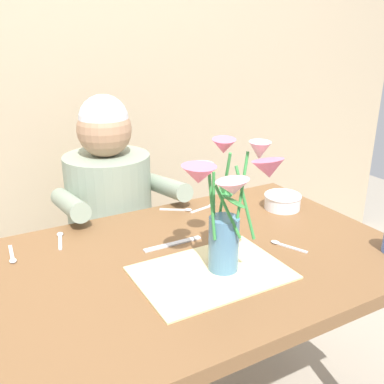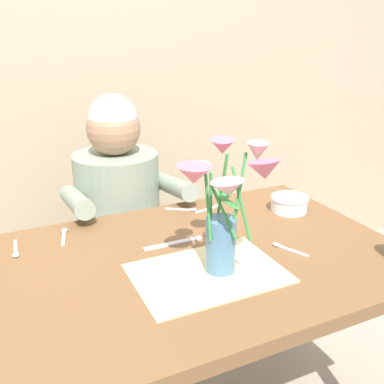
{
  "view_description": "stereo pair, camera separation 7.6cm",
  "coord_description": "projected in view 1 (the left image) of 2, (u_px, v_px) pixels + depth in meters",
  "views": [
    {
      "loc": [
        -0.56,
        -0.97,
        1.35
      ],
      "look_at": [
        0.0,
        0.05,
        0.92
      ],
      "focal_mm": 40.3,
      "sensor_mm": 36.0,
      "label": 1
    },
    {
      "loc": [
        -0.49,
        -1.0,
        1.35
      ],
      "look_at": [
        0.0,
        0.05,
        0.92
      ],
      "focal_mm": 40.3,
      "sensor_mm": 36.0,
      "label": 2
    }
  ],
  "objects": [
    {
      "name": "seated_person",
      "position": [
        112.0,
        233.0,
        1.8
      ],
      "size": [
        0.45,
        0.47,
        1.14
      ],
      "rotation": [
        0.0,
        0.0,
        -0.03
      ],
      "color": "#4C4C56",
      "rests_on": "ground_plane"
    },
    {
      "name": "spoon_3",
      "position": [
        283.0,
        245.0,
        1.31
      ],
      "size": [
        0.06,
        0.11,
        0.01
      ],
      "color": "silver",
      "rests_on": "dining_table"
    },
    {
      "name": "striped_placemat",
      "position": [
        211.0,
        273.0,
        1.16
      ],
      "size": [
        0.4,
        0.28,
        0.0
      ],
      "primitive_type": "cube",
      "color": "beige",
      "rests_on": "dining_table"
    },
    {
      "name": "spoon_1",
      "position": [
        60.0,
        238.0,
        1.36
      ],
      "size": [
        0.04,
        0.12,
        0.01
      ],
      "color": "silver",
      "rests_on": "dining_table"
    },
    {
      "name": "spoon_2",
      "position": [
        181.0,
        210.0,
        1.57
      ],
      "size": [
        0.11,
        0.08,
        0.01
      ],
      "color": "silver",
      "rests_on": "dining_table"
    },
    {
      "name": "ceramic_bowl",
      "position": [
        282.0,
        201.0,
        1.58
      ],
      "size": [
        0.14,
        0.14,
        0.06
      ],
      "color": "white",
      "rests_on": "dining_table"
    },
    {
      "name": "spoon_0",
      "position": [
        12.0,
        257.0,
        1.24
      ],
      "size": [
        0.02,
        0.12,
        0.01
      ],
      "color": "silver",
      "rests_on": "dining_table"
    },
    {
      "name": "dining_table",
      "position": [
        199.0,
        284.0,
        1.29
      ],
      "size": [
        1.2,
        0.8,
        0.74
      ],
      "color": "brown",
      "rests_on": "ground_plane"
    },
    {
      "name": "dinner_knife",
      "position": [
        173.0,
        244.0,
        1.32
      ],
      "size": [
        0.19,
        0.02,
        0.0
      ],
      "primitive_type": "cube",
      "rotation": [
        0.0,
        0.0,
        -0.0
      ],
      "color": "silver",
      "rests_on": "dining_table"
    },
    {
      "name": "spoon_4",
      "position": [
        207.0,
        207.0,
        1.6
      ],
      "size": [
        0.12,
        0.04,
        0.01
      ],
      "color": "silver",
      "rests_on": "dining_table"
    },
    {
      "name": "flower_vase",
      "position": [
        227.0,
        203.0,
        1.1
      ],
      "size": [
        0.27,
        0.25,
        0.35
      ],
      "color": "teal",
      "rests_on": "dining_table"
    },
    {
      "name": "wood_panel_backdrop",
      "position": [
        84.0,
        56.0,
        1.94
      ],
      "size": [
        4.0,
        0.1,
        2.5
      ],
      "primitive_type": "cube",
      "color": "tan",
      "rests_on": "ground_plane"
    }
  ]
}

